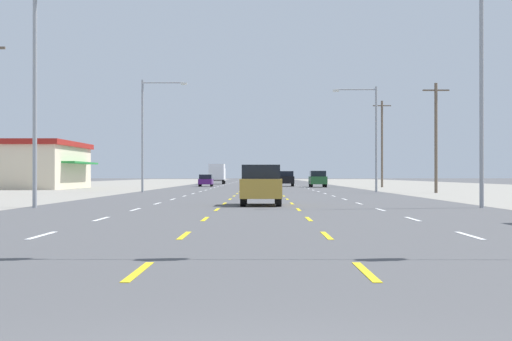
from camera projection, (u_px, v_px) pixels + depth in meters
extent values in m
plane|color=#4C4C4F|center=(259.00, 192.00, 71.60)|extent=(572.00, 572.00, 0.00)
cube|color=white|center=(42.00, 235.00, 20.13)|extent=(0.14, 2.60, 0.01)
cube|color=white|center=(101.00, 219.00, 27.63)|extent=(0.14, 2.60, 0.01)
cube|color=white|center=(135.00, 210.00, 35.13)|extent=(0.14, 2.60, 0.01)
cube|color=white|center=(157.00, 203.00, 42.63)|extent=(0.14, 2.60, 0.01)
cube|color=white|center=(173.00, 199.00, 50.13)|extent=(0.14, 2.60, 0.01)
cube|color=white|center=(184.00, 196.00, 57.63)|extent=(0.14, 2.60, 0.01)
cube|color=white|center=(193.00, 194.00, 65.13)|extent=(0.14, 2.60, 0.01)
cube|color=white|center=(200.00, 192.00, 72.63)|extent=(0.14, 2.60, 0.01)
cube|color=white|center=(206.00, 190.00, 80.13)|extent=(0.14, 2.60, 0.01)
cube|color=white|center=(211.00, 189.00, 87.63)|extent=(0.14, 2.60, 0.01)
cube|color=white|center=(215.00, 188.00, 95.13)|extent=(0.14, 2.60, 0.01)
cube|color=white|center=(218.00, 187.00, 102.63)|extent=(0.14, 2.60, 0.01)
cube|color=white|center=(221.00, 186.00, 110.13)|extent=(0.14, 2.60, 0.01)
cube|color=white|center=(223.00, 185.00, 117.63)|extent=(0.14, 2.60, 0.01)
cube|color=white|center=(226.00, 185.00, 125.13)|extent=(0.14, 2.60, 0.01)
cube|color=white|center=(228.00, 184.00, 132.63)|extent=(0.14, 2.60, 0.01)
cube|color=white|center=(229.00, 184.00, 140.13)|extent=(0.14, 2.60, 0.01)
cube|color=white|center=(231.00, 183.00, 147.63)|extent=(0.14, 2.60, 0.01)
cube|color=white|center=(232.00, 183.00, 155.13)|extent=(0.14, 2.60, 0.01)
cube|color=white|center=(234.00, 182.00, 162.63)|extent=(0.14, 2.60, 0.01)
cube|color=white|center=(235.00, 182.00, 170.13)|extent=(0.14, 2.60, 0.01)
cube|color=white|center=(236.00, 182.00, 177.63)|extent=(0.14, 2.60, 0.01)
cube|color=white|center=(237.00, 181.00, 185.13)|extent=(0.14, 2.60, 0.01)
cube|color=white|center=(238.00, 181.00, 192.63)|extent=(0.14, 2.60, 0.01)
cube|color=white|center=(239.00, 181.00, 200.13)|extent=(0.14, 2.60, 0.01)
cube|color=white|center=(240.00, 181.00, 207.63)|extent=(0.14, 2.60, 0.01)
cube|color=white|center=(240.00, 181.00, 215.13)|extent=(0.14, 2.60, 0.01)
cube|color=white|center=(241.00, 180.00, 222.63)|extent=(0.14, 2.60, 0.01)
cube|color=yellow|center=(138.00, 271.00, 12.61)|extent=(0.14, 2.60, 0.01)
cube|color=yellow|center=(184.00, 235.00, 20.11)|extent=(0.14, 2.60, 0.01)
cube|color=yellow|center=(205.00, 219.00, 27.61)|extent=(0.14, 2.60, 0.01)
cube|color=yellow|center=(217.00, 210.00, 35.11)|extent=(0.14, 2.60, 0.01)
cube|color=yellow|center=(225.00, 203.00, 42.61)|extent=(0.14, 2.60, 0.01)
cube|color=yellow|center=(230.00, 199.00, 50.11)|extent=(0.14, 2.60, 0.01)
cube|color=yellow|center=(234.00, 196.00, 57.61)|extent=(0.14, 2.60, 0.01)
cube|color=yellow|center=(237.00, 194.00, 65.11)|extent=(0.14, 2.60, 0.01)
cube|color=yellow|center=(240.00, 192.00, 72.61)|extent=(0.14, 2.60, 0.01)
cube|color=yellow|center=(242.00, 190.00, 80.11)|extent=(0.14, 2.60, 0.01)
cube|color=yellow|center=(243.00, 189.00, 87.61)|extent=(0.14, 2.60, 0.01)
cube|color=yellow|center=(245.00, 188.00, 95.11)|extent=(0.14, 2.60, 0.01)
cube|color=yellow|center=(246.00, 187.00, 102.61)|extent=(0.14, 2.60, 0.01)
cube|color=yellow|center=(247.00, 186.00, 110.11)|extent=(0.14, 2.60, 0.01)
cube|color=yellow|center=(248.00, 185.00, 117.61)|extent=(0.14, 2.60, 0.01)
cube|color=yellow|center=(249.00, 185.00, 125.11)|extent=(0.14, 2.60, 0.01)
cube|color=yellow|center=(249.00, 184.00, 132.61)|extent=(0.14, 2.60, 0.01)
cube|color=yellow|center=(250.00, 184.00, 140.11)|extent=(0.14, 2.60, 0.01)
cube|color=yellow|center=(250.00, 183.00, 147.61)|extent=(0.14, 2.60, 0.01)
cube|color=yellow|center=(251.00, 183.00, 155.11)|extent=(0.14, 2.60, 0.01)
cube|color=yellow|center=(251.00, 182.00, 162.61)|extent=(0.14, 2.60, 0.01)
cube|color=yellow|center=(252.00, 182.00, 170.11)|extent=(0.14, 2.60, 0.01)
cube|color=yellow|center=(252.00, 182.00, 177.61)|extent=(0.14, 2.60, 0.01)
cube|color=yellow|center=(253.00, 181.00, 185.11)|extent=(0.14, 2.60, 0.01)
cube|color=yellow|center=(253.00, 181.00, 192.61)|extent=(0.14, 2.60, 0.01)
cube|color=yellow|center=(253.00, 181.00, 200.11)|extent=(0.14, 2.60, 0.01)
cube|color=yellow|center=(253.00, 181.00, 207.61)|extent=(0.14, 2.60, 0.01)
cube|color=yellow|center=(254.00, 181.00, 215.11)|extent=(0.14, 2.60, 0.01)
cube|color=yellow|center=(254.00, 180.00, 222.61)|extent=(0.14, 2.60, 0.01)
cube|color=yellow|center=(366.00, 272.00, 12.59)|extent=(0.14, 2.60, 0.01)
cube|color=yellow|center=(327.00, 235.00, 20.09)|extent=(0.14, 2.60, 0.01)
cube|color=yellow|center=(309.00, 219.00, 27.59)|extent=(0.14, 2.60, 0.01)
cube|color=yellow|center=(298.00, 210.00, 35.09)|extent=(0.14, 2.60, 0.01)
cube|color=yellow|center=(292.00, 203.00, 42.59)|extent=(0.14, 2.60, 0.01)
cube|color=yellow|center=(287.00, 199.00, 50.09)|extent=(0.14, 2.60, 0.01)
cube|color=yellow|center=(284.00, 196.00, 57.59)|extent=(0.14, 2.60, 0.01)
cube|color=yellow|center=(281.00, 194.00, 65.09)|extent=(0.14, 2.60, 0.01)
cube|color=yellow|center=(279.00, 192.00, 72.59)|extent=(0.14, 2.60, 0.01)
cube|color=yellow|center=(277.00, 190.00, 80.09)|extent=(0.14, 2.60, 0.01)
cube|color=yellow|center=(276.00, 189.00, 87.59)|extent=(0.14, 2.60, 0.01)
cube|color=yellow|center=(275.00, 188.00, 95.09)|extent=(0.14, 2.60, 0.01)
cube|color=yellow|center=(274.00, 187.00, 102.59)|extent=(0.14, 2.60, 0.01)
cube|color=yellow|center=(273.00, 186.00, 110.09)|extent=(0.14, 2.60, 0.01)
cube|color=yellow|center=(272.00, 185.00, 117.59)|extent=(0.14, 2.60, 0.01)
cube|color=yellow|center=(271.00, 185.00, 125.09)|extent=(0.14, 2.60, 0.01)
cube|color=yellow|center=(271.00, 184.00, 132.59)|extent=(0.14, 2.60, 0.01)
cube|color=yellow|center=(270.00, 184.00, 140.09)|extent=(0.14, 2.60, 0.01)
cube|color=yellow|center=(270.00, 183.00, 147.59)|extent=(0.14, 2.60, 0.01)
cube|color=yellow|center=(269.00, 183.00, 155.09)|extent=(0.14, 2.60, 0.01)
cube|color=yellow|center=(269.00, 182.00, 162.59)|extent=(0.14, 2.60, 0.01)
cube|color=yellow|center=(269.00, 182.00, 170.09)|extent=(0.14, 2.60, 0.01)
cube|color=yellow|center=(268.00, 182.00, 177.59)|extent=(0.14, 2.60, 0.01)
cube|color=yellow|center=(268.00, 181.00, 185.09)|extent=(0.14, 2.60, 0.01)
cube|color=yellow|center=(268.00, 181.00, 192.59)|extent=(0.14, 2.60, 0.01)
cube|color=yellow|center=(267.00, 181.00, 200.09)|extent=(0.14, 2.60, 0.01)
cube|color=yellow|center=(267.00, 181.00, 207.59)|extent=(0.14, 2.60, 0.01)
cube|color=yellow|center=(267.00, 181.00, 215.08)|extent=(0.14, 2.60, 0.01)
cube|color=yellow|center=(267.00, 180.00, 222.58)|extent=(0.14, 2.60, 0.01)
cube|color=white|center=(469.00, 236.00, 20.07)|extent=(0.14, 2.60, 0.01)
cube|color=white|center=(413.00, 219.00, 27.57)|extent=(0.14, 2.60, 0.01)
cube|color=white|center=(380.00, 210.00, 35.07)|extent=(0.14, 2.60, 0.01)
cube|color=white|center=(359.00, 203.00, 42.57)|extent=(0.14, 2.60, 0.01)
cube|color=white|center=(344.00, 199.00, 50.07)|extent=(0.14, 2.60, 0.01)
cube|color=white|center=(334.00, 196.00, 57.57)|extent=(0.14, 2.60, 0.01)
cube|color=white|center=(325.00, 194.00, 65.07)|extent=(0.14, 2.60, 0.01)
cube|color=white|center=(319.00, 192.00, 72.57)|extent=(0.14, 2.60, 0.01)
cube|color=white|center=(313.00, 190.00, 80.07)|extent=(0.14, 2.60, 0.01)
cube|color=white|center=(309.00, 189.00, 87.57)|extent=(0.14, 2.60, 0.01)
cube|color=white|center=(305.00, 188.00, 95.07)|extent=(0.14, 2.60, 0.01)
cube|color=white|center=(302.00, 187.00, 102.57)|extent=(0.14, 2.60, 0.01)
cube|color=white|center=(299.00, 186.00, 110.07)|extent=(0.14, 2.60, 0.01)
cube|color=white|center=(296.00, 185.00, 117.57)|extent=(0.14, 2.60, 0.01)
cube|color=white|center=(294.00, 185.00, 125.07)|extent=(0.14, 2.60, 0.01)
cube|color=white|center=(292.00, 184.00, 132.57)|extent=(0.14, 2.60, 0.01)
cube|color=white|center=(291.00, 184.00, 140.07)|extent=(0.14, 2.60, 0.01)
cube|color=white|center=(289.00, 183.00, 147.57)|extent=(0.14, 2.60, 0.01)
cube|color=white|center=(288.00, 183.00, 155.07)|extent=(0.14, 2.60, 0.01)
cube|color=white|center=(287.00, 182.00, 162.57)|extent=(0.14, 2.60, 0.01)
cube|color=white|center=(285.00, 182.00, 170.07)|extent=(0.14, 2.60, 0.01)
cube|color=white|center=(284.00, 182.00, 177.57)|extent=(0.14, 2.60, 0.01)
cube|color=white|center=(283.00, 181.00, 185.07)|extent=(0.14, 2.60, 0.01)
cube|color=white|center=(283.00, 181.00, 192.56)|extent=(0.14, 2.60, 0.01)
cube|color=white|center=(282.00, 181.00, 200.06)|extent=(0.14, 2.60, 0.01)
cube|color=white|center=(281.00, 181.00, 207.56)|extent=(0.14, 2.60, 0.01)
cube|color=white|center=(280.00, 181.00, 215.06)|extent=(0.14, 2.60, 0.01)
cube|color=white|center=(280.00, 180.00, 222.56)|extent=(0.14, 2.60, 0.01)
cube|color=#B28C33|center=(261.00, 188.00, 40.21)|extent=(1.98, 4.90, 0.92)
cube|color=black|center=(261.00, 172.00, 40.16)|extent=(1.82, 2.70, 0.68)
cylinder|color=black|center=(244.00, 197.00, 41.91)|extent=(0.26, 0.76, 0.76)
cylinder|color=black|center=(277.00, 197.00, 41.90)|extent=(0.26, 0.76, 0.76)
cylinder|color=black|center=(243.00, 199.00, 38.51)|extent=(0.26, 0.76, 0.76)
cylinder|color=black|center=(279.00, 199.00, 38.50)|extent=(0.26, 0.76, 0.76)
cube|color=#235B2D|center=(318.00, 180.00, 99.36)|extent=(1.98, 4.90, 0.92)
cube|color=black|center=(318.00, 174.00, 99.31)|extent=(1.82, 2.70, 0.68)
cylinder|color=black|center=(310.00, 184.00, 101.06)|extent=(0.26, 0.76, 0.76)
cylinder|color=black|center=(324.00, 184.00, 101.05)|extent=(0.26, 0.76, 0.76)
cylinder|color=black|center=(312.00, 184.00, 97.66)|extent=(0.26, 0.76, 0.76)
cylinder|color=black|center=(326.00, 184.00, 97.65)|extent=(0.26, 0.76, 0.76)
cube|color=navy|center=(258.00, 182.00, 101.89)|extent=(1.80, 4.50, 0.62)
cube|color=black|center=(258.00, 177.00, 101.80)|extent=(1.62, 2.10, 0.52)
cylinder|color=black|center=(252.00, 184.00, 103.45)|extent=(0.22, 0.64, 0.64)
cylinder|color=black|center=(264.00, 184.00, 103.44)|extent=(0.22, 0.64, 0.64)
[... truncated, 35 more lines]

